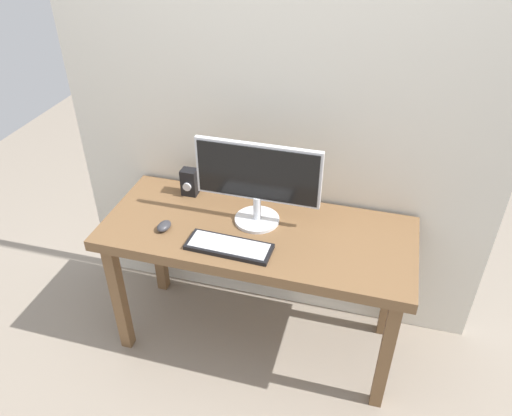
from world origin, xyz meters
TOP-DOWN VIEW (x-y plane):
  - ground_plane at (0.00, 0.00)m, footprint 6.00×6.00m
  - wall_back at (0.00, 0.34)m, footprint 2.21×0.04m
  - desk at (0.00, 0.00)m, footprint 1.48×0.61m
  - monitor at (-0.02, 0.07)m, footprint 0.59×0.22m
  - keyboard_primary at (-0.08, -0.17)m, footprint 0.39×0.15m
  - mouse at (-0.42, -0.12)m, footprint 0.07×0.09m
  - audio_controller at (-0.42, 0.20)m, footprint 0.08×0.08m

SIDE VIEW (x-z plane):
  - ground_plane at x=0.00m, z-range 0.00..0.00m
  - desk at x=0.00m, z-range 0.29..1.05m
  - keyboard_primary at x=-0.08m, z-range 0.76..0.78m
  - mouse at x=-0.42m, z-range 0.76..0.79m
  - audio_controller at x=-0.42m, z-range 0.76..0.90m
  - monitor at x=-0.02m, z-range 0.78..1.19m
  - wall_back at x=0.00m, z-range 0.00..3.00m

